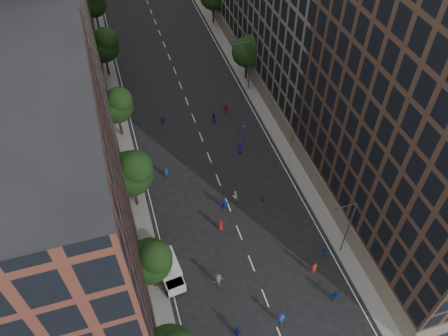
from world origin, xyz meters
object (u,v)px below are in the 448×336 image
Objects in this scene: skater_2 at (324,252)px; streetlamp_near at (347,226)px; streetlamp_far at (248,63)px; cargo_van at (170,271)px.

streetlamp_near is at bearing -179.21° from skater_2.
streetlamp_near is 5.81× the size of skater_2.
streetlamp_near is 1.00× the size of streetlamp_far.
streetlamp_far is at bearing 90.00° from streetlamp_near.
cargo_van is at bearing -7.69° from skater_2.
cargo_van is at bearing -122.86° from streetlamp_far.
streetlamp_near is at bearing -13.77° from cargo_van.
streetlamp_near is 33.00m from streetlamp_far.
cargo_van reaches higher than skater_2.
streetlamp_far reaches higher than skater_2.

